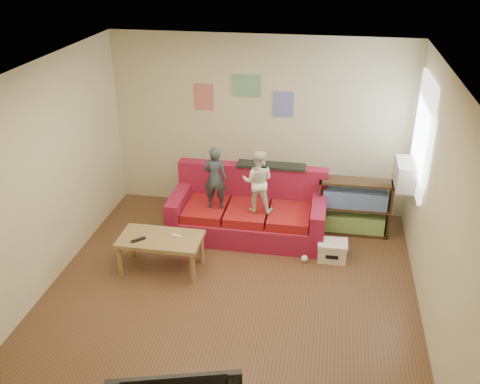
% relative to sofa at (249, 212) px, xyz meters
% --- Properties ---
extents(room_shell, '(4.52, 5.02, 2.72)m').
position_rel_sofa_xyz_m(room_shell, '(0.01, -1.62, 1.03)').
color(room_shell, brown).
rests_on(room_shell, ground).
extents(sofa, '(2.20, 1.01, 0.97)m').
position_rel_sofa_xyz_m(sofa, '(0.00, 0.00, 0.00)').
color(sofa, maroon).
rests_on(sofa, ground).
extents(child_a, '(0.34, 0.24, 0.91)m').
position_rel_sofa_xyz_m(child_a, '(-0.45, -0.18, 0.59)').
color(child_a, '#2F3A40').
rests_on(child_a, sofa).
extents(child_b, '(0.45, 0.36, 0.90)m').
position_rel_sofa_xyz_m(child_b, '(0.15, -0.18, 0.59)').
color(child_b, white).
rests_on(child_b, sofa).
extents(coffee_table, '(1.06, 0.58, 0.48)m').
position_rel_sofa_xyz_m(coffee_table, '(-0.96, -1.14, 0.08)').
color(coffee_table, '#9D804B').
rests_on(coffee_table, ground).
extents(remote, '(0.17, 0.17, 0.02)m').
position_rel_sofa_xyz_m(remote, '(-1.21, -1.26, 0.16)').
color(remote, black).
rests_on(remote, coffee_table).
extents(game_controller, '(0.14, 0.06, 0.03)m').
position_rel_sofa_xyz_m(game_controller, '(-0.76, -1.09, 0.16)').
color(game_controller, white).
rests_on(game_controller, coffee_table).
extents(bookshelf, '(1.03, 0.31, 0.82)m').
position_rel_sofa_xyz_m(bookshelf, '(1.49, 0.27, 0.04)').
color(bookshelf, '#3A2715').
rests_on(bookshelf, ground).
extents(window, '(0.04, 1.08, 1.48)m').
position_rel_sofa_xyz_m(window, '(2.23, 0.03, 1.32)').
color(window, white).
rests_on(window, room_shell).
extents(ac_unit, '(0.28, 0.55, 0.35)m').
position_rel_sofa_xyz_m(ac_unit, '(2.11, 0.03, 0.76)').
color(ac_unit, '#B7B2A3').
rests_on(ac_unit, window).
extents(artwork_left, '(0.30, 0.01, 0.40)m').
position_rel_sofa_xyz_m(artwork_left, '(-0.84, 0.86, 1.43)').
color(artwork_left, '#D87266').
rests_on(artwork_left, room_shell).
extents(artwork_center, '(0.42, 0.01, 0.32)m').
position_rel_sofa_xyz_m(artwork_center, '(-0.19, 0.86, 1.63)').
color(artwork_center, '#72B27F').
rests_on(artwork_center, room_shell).
extents(artwork_right, '(0.30, 0.01, 0.38)m').
position_rel_sofa_xyz_m(artwork_right, '(0.36, 0.86, 1.38)').
color(artwork_right, '#727FCC').
rests_on(artwork_right, room_shell).
extents(file_box, '(0.39, 0.30, 0.27)m').
position_rel_sofa_xyz_m(file_box, '(1.22, -0.53, -0.19)').
color(file_box, white).
rests_on(file_box, ground).
extents(tissue, '(0.11, 0.11, 0.09)m').
position_rel_sofa_xyz_m(tissue, '(0.86, -0.65, -0.28)').
color(tissue, white).
rests_on(tissue, ground).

